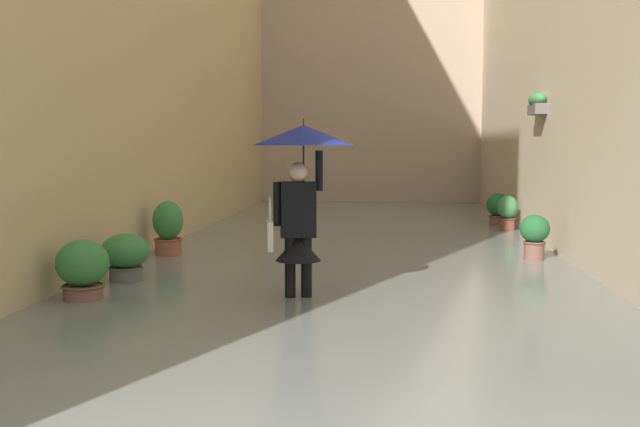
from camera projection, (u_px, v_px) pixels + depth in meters
name	position (u px, v px, depth m)	size (l,w,h in m)	color
ground_plane	(353.00, 256.00, 12.03)	(60.00, 60.00, 0.00)	#605B56
flood_water	(353.00, 252.00, 12.02)	(7.09, 25.02, 0.14)	slate
building_facade_far	(372.00, 8.00, 21.79)	(9.89, 1.80, 11.65)	tan
person_wading	(301.00, 173.00, 8.02)	(1.11, 1.11, 2.10)	#2D2319
potted_plant_far_left	(534.00, 237.00, 10.74)	(0.43, 0.43, 0.80)	brown
potted_plant_near_left	(508.00, 214.00, 14.40)	(0.39, 0.39, 0.82)	brown
potted_plant_far_right	(125.00, 258.00, 9.11)	(0.60, 0.60, 0.72)	#66605B
potted_plant_near_right	(168.00, 231.00, 11.20)	(0.46, 0.46, 0.96)	#9E563D
potted_plant_mid_right	(83.00, 272.00, 8.02)	(0.57, 0.57, 0.79)	brown
potted_plant_mid_left	(498.00, 210.00, 15.33)	(0.46, 0.46, 0.80)	brown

